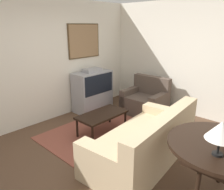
{
  "coord_description": "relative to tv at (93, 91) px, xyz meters",
  "views": [
    {
      "loc": [
        -2.41,
        -2.21,
        2.12
      ],
      "look_at": [
        0.72,
        0.7,
        0.75
      ],
      "focal_mm": 35.0,
      "sensor_mm": 36.0,
      "label": 1
    }
  ],
  "objects": [
    {
      "name": "area_rug",
      "position": [
        -0.82,
        -1.02,
        -0.51
      ],
      "size": [
        2.15,
        1.55,
        0.01
      ],
      "color": "brown",
      "rests_on": "ground_plane"
    },
    {
      "name": "couch",
      "position": [
        -0.95,
        -2.3,
        -0.21
      ],
      "size": [
        2.19,
        1.16,
        0.87
      ],
      "rotation": [
        0.0,
        0.0,
        3.23
      ],
      "color": "#CCB289",
      "rests_on": "ground_plane"
    },
    {
      "name": "wall_back",
      "position": [
        -1.18,
        0.32,
        0.84
      ],
      "size": [
        12.0,
        0.1,
        2.7
      ],
      "color": "silver",
      "rests_on": "ground_plane"
    },
    {
      "name": "table_lamp",
      "position": [
        -1.39,
        -3.48,
        0.58
      ],
      "size": [
        0.31,
        0.31,
        0.39
      ],
      "color": "black",
      "rests_on": "console_table"
    },
    {
      "name": "ground_plane",
      "position": [
        -1.19,
        -1.81,
        -0.52
      ],
      "size": [
        12.0,
        12.0,
        0.0
      ],
      "primitive_type": "plane",
      "color": "brown"
    },
    {
      "name": "tv",
      "position": [
        0.0,
        0.0,
        0.0
      ],
      "size": [
        1.02,
        0.5,
        1.09
      ],
      "color": "#9E9EA3",
      "rests_on": "ground_plane"
    },
    {
      "name": "armchair",
      "position": [
        0.77,
        -1.11,
        -0.22
      ],
      "size": [
        0.84,
        1.03,
        0.89
      ],
      "rotation": [
        0.0,
        0.0,
        -1.53
      ],
      "color": "brown",
      "rests_on": "ground_plane"
    },
    {
      "name": "console_table",
      "position": [
        -1.12,
        -3.44,
        0.23
      ],
      "size": [
        1.22,
        1.22,
        0.82
      ],
      "color": "black",
      "rests_on": "ground_plane"
    },
    {
      "name": "wall_right",
      "position": [
        1.44,
        -1.81,
        0.83
      ],
      "size": [
        0.06,
        12.0,
        2.7
      ],
      "color": "silver",
      "rests_on": "ground_plane"
    },
    {
      "name": "coffee_table",
      "position": [
        -0.77,
        -1.12,
        -0.13
      ],
      "size": [
        1.03,
        0.55,
        0.43
      ],
      "color": "black",
      "rests_on": "ground_plane"
    }
  ]
}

